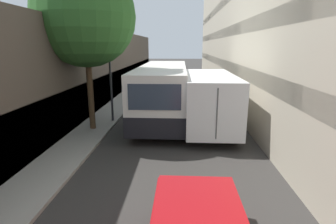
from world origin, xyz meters
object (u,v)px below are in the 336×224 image
(bus, at_px, (163,91))
(panel_van, at_px, (166,76))
(street_lamp, at_px, (107,16))
(box_truck, at_px, (207,96))
(street_tree_left, at_px, (85,16))

(bus, distance_m, panel_van, 11.62)
(street_lamp, bearing_deg, box_truck, 0.73)
(bus, distance_m, box_truck, 2.69)
(box_truck, bearing_deg, street_lamp, -179.27)
(street_lamp, height_order, street_tree_left, street_lamp)
(box_truck, xyz_separation_m, street_tree_left, (-5.80, -1.51, 3.89))
(bus, distance_m, street_lamp, 5.01)
(bus, xyz_separation_m, box_truck, (2.43, -1.17, -0.06))
(bus, distance_m, street_tree_left, 5.77)
(street_lamp, distance_m, street_tree_left, 1.59)
(bus, xyz_separation_m, street_tree_left, (-3.37, -2.68, 3.84))
(street_lamp, bearing_deg, street_tree_left, -113.93)
(bus, relative_size, street_lamp, 1.23)
(panel_van, xyz_separation_m, street_tree_left, (-2.86, -14.28, 4.33))
(box_truck, bearing_deg, street_tree_left, -165.39)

